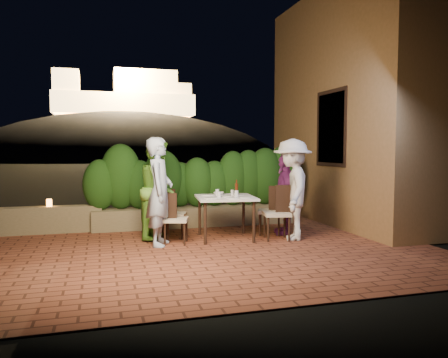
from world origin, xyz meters
name	(u,v)px	position (x,y,z in m)	size (l,w,h in m)	color
ground	(217,253)	(0.00, 0.00, -0.02)	(400.00, 400.00, 0.00)	black
terrace_floor	(209,249)	(0.00, 0.50, -0.07)	(7.00, 6.00, 0.15)	brown
building_wall	(353,107)	(3.60, 2.00, 2.50)	(1.60, 5.00, 5.00)	olive
window_pane	(332,128)	(2.82, 1.50, 2.00)	(0.08, 1.00, 1.40)	black
window_frame	(332,128)	(2.81, 1.50, 2.00)	(0.06, 1.15, 1.55)	black
planter	(198,216)	(0.20, 2.30, 0.20)	(4.20, 0.55, 0.40)	#766A4B
hedge	(197,180)	(0.20, 2.30, 0.95)	(4.00, 0.70, 1.10)	#193F11
parapet	(41,220)	(-2.80, 2.30, 0.25)	(2.20, 0.30, 0.50)	#766A4B
hill	(126,186)	(2.00, 60.00, -4.00)	(52.00, 40.00, 22.00)	black
fortress	(124,88)	(2.00, 60.00, 10.50)	(26.00, 8.00, 8.00)	#FFCC7A
dining_table	(226,218)	(0.39, 0.88, 0.38)	(1.00, 1.00, 0.75)	white
plate_nw	(211,198)	(0.07, 0.65, 0.76)	(0.24, 0.24, 0.01)	white
plate_sw	(208,195)	(0.14, 1.14, 0.76)	(0.25, 0.25, 0.01)	white
plate_ne	(244,197)	(0.64, 0.60, 0.76)	(0.23, 0.23, 0.01)	white
plate_se	(239,195)	(0.68, 1.04, 0.76)	(0.20, 0.20, 0.01)	white
plate_centre	(227,196)	(0.40, 0.84, 0.76)	(0.23, 0.23, 0.01)	white
plate_front	(234,198)	(0.43, 0.53, 0.76)	(0.23, 0.23, 0.01)	white
glass_nw	(219,195)	(0.23, 0.71, 0.80)	(0.06, 0.06, 0.11)	silver
glass_sw	(217,192)	(0.29, 1.07, 0.81)	(0.07, 0.07, 0.11)	silver
glass_ne	(236,194)	(0.54, 0.72, 0.81)	(0.07, 0.07, 0.12)	silver
glass_se	(232,193)	(0.56, 1.03, 0.80)	(0.06, 0.06, 0.10)	silver
beer_bottle	(236,188)	(0.61, 0.93, 0.89)	(0.05, 0.05, 0.28)	#4A1C0C
bowl	(219,193)	(0.35, 1.20, 0.77)	(0.19, 0.19, 0.05)	white
chair_left_front	(176,218)	(-0.52, 0.73, 0.42)	(0.39, 0.39, 0.85)	black
chair_left_back	(174,213)	(-0.46, 1.25, 0.44)	(0.40, 0.40, 0.87)	black
chair_right_front	(277,212)	(1.23, 0.57, 0.48)	(0.44, 0.44, 0.96)	black
chair_right_back	(270,210)	(1.29, 1.04, 0.45)	(0.42, 0.42, 0.90)	black
diner_blue	(160,192)	(-0.79, 0.69, 0.89)	(0.65, 0.42, 1.77)	#A6BAD6
diner_green	(158,189)	(-0.73, 1.25, 0.88)	(0.85, 0.66, 1.76)	#76C43D
diner_white	(292,189)	(1.49, 0.51, 0.88)	(1.14, 0.65, 1.76)	silver
diner_purple	(285,194)	(1.56, 0.99, 0.74)	(0.87, 0.36, 1.48)	#792875
parapet_lamp	(49,203)	(-2.65, 2.30, 0.57)	(0.10, 0.10, 0.14)	orange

